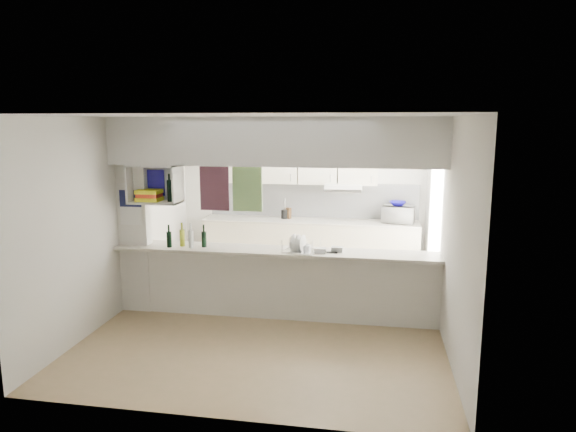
% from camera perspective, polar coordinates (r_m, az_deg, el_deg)
% --- Properties ---
extents(floor, '(4.80, 4.80, 0.00)m').
position_cam_1_polar(floor, '(6.90, -1.52, -11.17)').
color(floor, tan).
rests_on(floor, ground).
extents(ceiling, '(4.80, 4.80, 0.00)m').
position_cam_1_polar(ceiling, '(6.43, -1.63, 10.96)').
color(ceiling, white).
rests_on(ceiling, wall_back).
extents(wall_back, '(4.20, 0.00, 4.20)m').
position_cam_1_polar(wall_back, '(8.88, 1.45, 2.35)').
color(wall_back, silver).
rests_on(wall_back, floor).
extents(wall_left, '(0.00, 4.80, 4.80)m').
position_cam_1_polar(wall_left, '(7.24, -18.10, 0.04)').
color(wall_left, silver).
rests_on(wall_left, floor).
extents(wall_right, '(0.00, 4.80, 4.80)m').
position_cam_1_polar(wall_right, '(6.47, 16.98, -1.07)').
color(wall_right, silver).
rests_on(wall_right, floor).
extents(servery_partition, '(4.20, 0.50, 2.60)m').
position_cam_1_polar(servery_partition, '(6.52, -3.09, 2.65)').
color(servery_partition, silver).
rests_on(servery_partition, floor).
extents(cubby_shelf, '(0.65, 0.35, 0.50)m').
position_cam_1_polar(cubby_shelf, '(6.90, -14.60, 3.18)').
color(cubby_shelf, white).
rests_on(cubby_shelf, bulkhead).
extents(kitchen_run, '(3.60, 0.63, 2.24)m').
position_cam_1_polar(kitchen_run, '(8.68, 2.23, -1.01)').
color(kitchen_run, beige).
rests_on(kitchen_run, floor).
extents(microwave, '(0.56, 0.43, 0.28)m').
position_cam_1_polar(microwave, '(8.55, 12.17, 0.19)').
color(microwave, white).
rests_on(microwave, bench_top).
extents(bowl, '(0.27, 0.27, 0.07)m').
position_cam_1_polar(bowl, '(8.55, 12.09, 1.37)').
color(bowl, '#110B81').
rests_on(bowl, microwave).
extents(dish_rack, '(0.49, 0.41, 0.23)m').
position_cam_1_polar(dish_rack, '(6.50, 1.45, -3.20)').
color(dish_rack, silver).
rests_on(dish_rack, breakfast_bar).
extents(cup, '(0.17, 0.17, 0.10)m').
position_cam_1_polar(cup, '(6.51, 0.62, -3.37)').
color(cup, white).
rests_on(cup, dish_rack).
extents(wine_bottles, '(0.52, 0.15, 0.33)m').
position_cam_1_polar(wine_bottles, '(6.85, -11.20, -2.45)').
color(wine_bottles, black).
rests_on(wine_bottles, breakfast_bar).
extents(plastic_tubs, '(0.55, 0.22, 0.07)m').
position_cam_1_polar(plastic_tubs, '(6.53, 3.39, -3.67)').
color(plastic_tubs, silver).
rests_on(plastic_tubs, breakfast_bar).
extents(utensil_jar, '(0.11, 0.11, 0.15)m').
position_cam_1_polar(utensil_jar, '(8.72, -0.41, 0.20)').
color(utensil_jar, black).
rests_on(utensil_jar, bench_top).
extents(knife_block, '(0.11, 0.10, 0.18)m').
position_cam_1_polar(knife_block, '(8.73, 0.01, 0.31)').
color(knife_block, '#4D331A').
rests_on(knife_block, bench_top).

